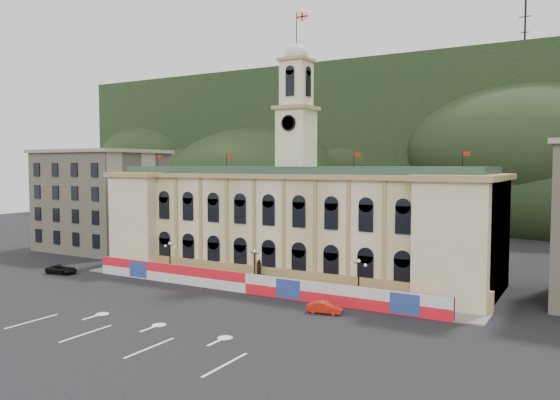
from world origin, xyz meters
The scene contains 13 objects.
ground centered at (0.00, 0.00, 0.00)m, with size 260.00×260.00×0.00m, color black.
lane_markings centered at (0.00, -5.00, 0.00)m, with size 26.00×10.00×0.02m, color white, non-canonical shape.
hill_ridge centered at (0.03, 121.99, 19.48)m, with size 230.00×80.00×64.00m.
city_hall centered at (0.00, 27.63, 7.85)m, with size 56.20×17.60×37.10m.
side_building_left centered at (-43.00, 30.93, 9.33)m, with size 21.00×17.00×18.60m.
hoarding_fence centered at (0.06, 15.07, 1.25)m, with size 50.00×0.44×2.50m.
pavement centered at (0.00, 17.75, 0.08)m, with size 56.00×5.50×0.16m, color slate.
statue centered at (0.00, 18.00, 1.19)m, with size 1.40×1.40×3.72m.
lamp_left centered at (-14.00, 17.00, 3.07)m, with size 1.96×0.44×5.15m.
lamp_center centered at (0.00, 17.00, 3.07)m, with size 1.96×0.44×5.15m.
lamp_right centered at (14.00, 17.00, 3.07)m, with size 1.96×0.44×5.15m.
red_sedan centered at (12.34, 11.57, 0.61)m, with size 3.90×1.95×1.23m, color red.
black_suv centered at (-30.00, 11.68, 0.64)m, with size 4.92×2.94×1.28m, color black.
Camera 1 is at (36.87, -40.35, 15.75)m, focal length 35.00 mm.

